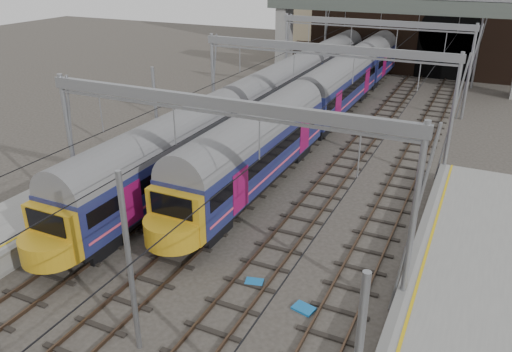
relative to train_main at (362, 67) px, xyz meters
The scene contains 8 objects.
tracks 26.42m from the train_main, 85.64° to the right, with size 14.40×80.00×0.22m.
overhead_line 20.24m from the train_main, 84.21° to the right, with size 16.80×80.00×8.00m.
retaining_wall 11.37m from the train_main, 72.38° to the left, with size 28.00×2.75×9.00m.
overbridge 6.99m from the train_main, 67.28° to the left, with size 28.00×3.00×9.25m.
train_main is the anchor object (origin of this frame).
train_second 13.47m from the train_main, 107.27° to the right, with size 2.82×48.84×4.84m.
equip_cover_b 34.30m from the train_main, 83.10° to the right, with size 0.77×0.54×0.09m, color #1769B1.
equip_cover_c 35.43m from the train_main, 79.12° to the right, with size 0.86×0.61×0.10m, color #1769B1.
Camera 1 is at (9.81, -8.85, 13.08)m, focal length 35.00 mm.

